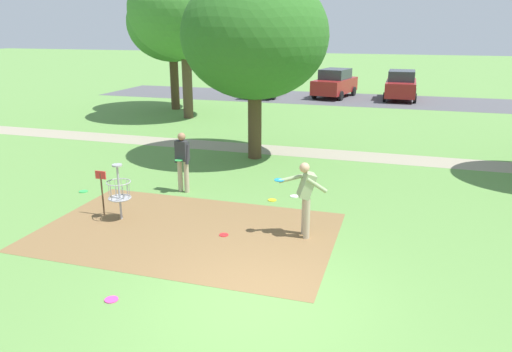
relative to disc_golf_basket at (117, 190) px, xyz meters
name	(u,v)px	position (x,y,z in m)	size (l,w,h in m)	color
ground_plane	(257,302)	(4.30, -2.60, -0.75)	(160.00, 160.00, 0.00)	#5B8942
dirt_tee_pad	(187,231)	(1.90, -0.23, -0.75)	(6.69, 4.28, 0.01)	brown
disc_golf_basket	(117,190)	(0.00, 0.00, 0.00)	(0.98, 0.58, 1.39)	#9E9EA3
player_foreground_watching	(306,194)	(4.53, 0.32, 0.23)	(1.17, 0.48, 1.71)	tan
player_throwing	(182,159)	(0.63, 2.32, 0.21)	(0.49, 0.43, 1.71)	tan
frisbee_near_basket	(294,196)	(3.74, 2.83, -0.74)	(0.24, 0.24, 0.02)	white
frisbee_by_tee	(83,191)	(-2.10, 1.47, -0.74)	(0.25, 0.25, 0.02)	green
frisbee_far_left	(272,200)	(3.23, 2.35, -0.74)	(0.23, 0.23, 0.02)	gold
frisbee_far_right	(111,300)	(1.90, -3.29, -0.74)	(0.23, 0.23, 0.02)	#E53D99
frisbee_scattered_a	(224,235)	(2.79, -0.18, -0.74)	(0.21, 0.21, 0.02)	red
tree_mid_left	(172,24)	(-6.00, 15.39, 3.89)	(4.81, 4.81, 6.71)	#4C3823
tree_mid_center	(184,11)	(-4.14, 13.08, 4.45)	(5.42, 5.42, 7.53)	brown
tree_mid_right	(255,36)	(1.46, 6.48, 3.43)	(4.94, 4.94, 6.30)	#4C3823
parking_lot_strip	(370,100)	(4.30, 22.18, -0.75)	(36.00, 6.00, 0.01)	#4C4C51
parked_car_leftmost	(265,83)	(-2.57, 21.90, 0.17)	(2.10, 4.26, 1.84)	silver
parked_car_center_left	(335,83)	(1.92, 22.90, 0.17)	(2.61, 4.48, 1.84)	maroon
parked_car_center_right	(401,85)	(6.11, 22.97, 0.17)	(1.99, 4.21, 1.84)	maroon
gravel_path	(339,155)	(4.30, 7.78, -0.75)	(40.00, 1.45, 0.00)	gray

